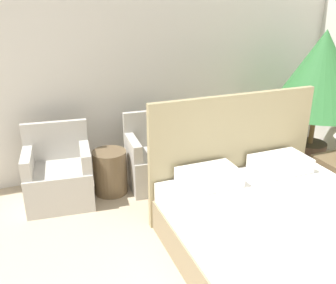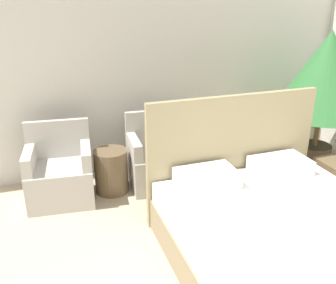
{
  "view_description": "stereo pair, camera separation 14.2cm",
  "coord_description": "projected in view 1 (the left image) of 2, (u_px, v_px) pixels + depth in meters",
  "views": [
    {
      "loc": [
        -1.09,
        -0.62,
        2.15
      ],
      "look_at": [
        0.22,
        2.73,
        0.69
      ],
      "focal_mm": 40.0,
      "sensor_mm": 36.0,
      "label": 1
    },
    {
      "loc": [
        -0.96,
        -0.67,
        2.15
      ],
      "look_at": [
        0.22,
        2.73,
        0.69
      ],
      "focal_mm": 40.0,
      "sensor_mm": 36.0,
      "label": 2
    }
  ],
  "objects": [
    {
      "name": "wall_back",
      "position": [
        120.0,
        55.0,
        4.38
      ],
      "size": [
        10.0,
        0.06,
        2.9
      ],
      "color": "silver",
      "rests_on": "ground_plane"
    },
    {
      "name": "bed",
      "position": [
        293.0,
        240.0,
        3.02
      ],
      "size": [
        1.77,
        2.16,
        1.25
      ],
      "color": "#8C7A5B",
      "rests_on": "ground_plane"
    },
    {
      "name": "armchair_near_window_left",
      "position": [
        59.0,
        179.0,
        4.01
      ],
      "size": [
        0.74,
        0.63,
        0.85
      ],
      "rotation": [
        0.0,
        0.0,
        -0.11
      ],
      "color": "#B7B2A8",
      "rests_on": "ground_plane"
    },
    {
      "name": "armchair_near_window_right",
      "position": [
        158.0,
        163.0,
        4.39
      ],
      "size": [
        0.72,
        0.6,
        0.85
      ],
      "rotation": [
        0.0,
        0.0,
        -0.06
      ],
      "color": "#B7B2A8",
      "rests_on": "ground_plane"
    },
    {
      "name": "potted_palm",
      "position": [
        320.0,
        76.0,
        4.48
      ],
      "size": [
        1.15,
        1.15,
        1.75
      ],
      "color": "#38281E",
      "rests_on": "ground_plane"
    },
    {
      "name": "side_table",
      "position": [
        110.0,
        172.0,
        4.22
      ],
      "size": [
        0.38,
        0.38,
        0.5
      ],
      "color": "brown",
      "rests_on": "ground_plane"
    }
  ]
}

